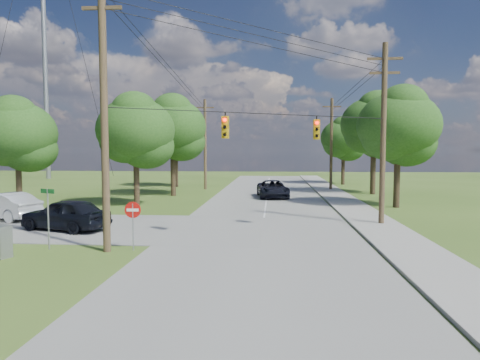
# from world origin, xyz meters

# --- Properties ---
(ground) EXTENTS (140.00, 140.00, 0.00)m
(ground) POSITION_xyz_m (0.00, 0.00, 0.00)
(ground) COLOR #3B571D
(ground) RESTS_ON ground
(main_road) EXTENTS (10.00, 100.00, 0.03)m
(main_road) POSITION_xyz_m (2.00, 5.00, 0.01)
(main_road) COLOR gray
(main_road) RESTS_ON ground
(sidewalk_east) EXTENTS (2.60, 100.00, 0.12)m
(sidewalk_east) POSITION_xyz_m (8.70, 5.00, 0.06)
(sidewalk_east) COLOR gray
(sidewalk_east) RESTS_ON ground
(pole_sw) EXTENTS (2.00, 0.32, 12.00)m
(pole_sw) POSITION_xyz_m (-4.60, 0.40, 6.23)
(pole_sw) COLOR brown
(pole_sw) RESTS_ON ground
(pole_ne) EXTENTS (2.00, 0.32, 10.50)m
(pole_ne) POSITION_xyz_m (8.90, 8.00, 5.47)
(pole_ne) COLOR brown
(pole_ne) RESTS_ON ground
(pole_north_e) EXTENTS (2.00, 0.32, 10.00)m
(pole_north_e) POSITION_xyz_m (8.90, 30.00, 5.13)
(pole_north_e) COLOR brown
(pole_north_e) RESTS_ON ground
(pole_north_w) EXTENTS (2.00, 0.32, 10.00)m
(pole_north_w) POSITION_xyz_m (-5.00, 30.00, 5.13)
(pole_north_w) COLOR brown
(pole_north_w) RESTS_ON ground
(power_lines) EXTENTS (13.93, 29.62, 4.93)m
(power_lines) POSITION_xyz_m (1.50, 11.54, 9.15)
(power_lines) COLOR black
(power_lines) RESTS_ON ground
(traffic_signals) EXTENTS (4.91, 3.27, 1.05)m
(traffic_signals) POSITION_xyz_m (2.55, 4.43, 5.50)
(traffic_signals) COLOR #C4970B
(traffic_signals) RESTS_ON ground
(radio_mast) EXTENTS (0.70, 0.70, 45.00)m
(radio_mast) POSITION_xyz_m (-32.00, 46.00, 22.50)
(radio_mast) COLOR gray
(radio_mast) RESTS_ON ground
(tree_w_near) EXTENTS (6.00, 6.00, 8.40)m
(tree_w_near) POSITION_xyz_m (-8.00, 15.00, 5.92)
(tree_w_near) COLOR #423321
(tree_w_near) RESTS_ON ground
(tree_w_mid) EXTENTS (6.40, 6.40, 9.22)m
(tree_w_mid) POSITION_xyz_m (-7.00, 23.00, 6.58)
(tree_w_mid) COLOR #423321
(tree_w_mid) RESTS_ON ground
(tree_w_far) EXTENTS (6.00, 6.00, 8.73)m
(tree_w_far) POSITION_xyz_m (-9.00, 33.00, 6.25)
(tree_w_far) COLOR #423321
(tree_w_far) RESTS_ON ground
(tree_e_near) EXTENTS (6.20, 6.20, 8.81)m
(tree_e_near) POSITION_xyz_m (12.00, 16.00, 6.25)
(tree_e_near) COLOR #423321
(tree_e_near) RESTS_ON ground
(tree_e_mid) EXTENTS (6.60, 6.60, 9.64)m
(tree_e_mid) POSITION_xyz_m (12.50, 26.00, 6.91)
(tree_e_mid) COLOR #423321
(tree_e_mid) RESTS_ON ground
(tree_e_far) EXTENTS (5.80, 5.80, 8.32)m
(tree_e_far) POSITION_xyz_m (11.50, 38.00, 5.92)
(tree_e_far) COLOR #423321
(tree_e_far) RESTS_ON ground
(tree_cross_n) EXTENTS (5.60, 5.60, 7.91)m
(tree_cross_n) POSITION_xyz_m (-16.00, 12.50, 5.59)
(tree_cross_n) COLOR #423321
(tree_cross_n) RESTS_ON ground
(car_cross_dark) EXTENTS (5.42, 3.41, 1.72)m
(car_cross_dark) POSITION_xyz_m (-8.74, 4.98, 0.89)
(car_cross_dark) COLOR black
(car_cross_dark) RESTS_ON cross_road
(car_cross_silver) EXTENTS (5.45, 3.44, 1.69)m
(car_cross_silver) POSITION_xyz_m (-14.36, 8.11, 0.88)
(car_cross_silver) COLOR silver
(car_cross_silver) RESTS_ON cross_road
(car_main_north) EXTENTS (3.22, 5.90, 1.57)m
(car_main_north) POSITION_xyz_m (2.55, 22.02, 0.81)
(car_main_north) COLOR black
(car_main_north) RESTS_ON main_road
(control_cabinet) EXTENTS (0.88, 0.77, 1.32)m
(control_cabinet) POSITION_xyz_m (-8.49, -0.96, 0.66)
(control_cabinet) COLOR gray
(control_cabinet) RESTS_ON ground
(do_not_enter_sign) EXTENTS (0.72, 0.08, 2.15)m
(do_not_enter_sign) POSITION_xyz_m (-3.52, 0.65, 1.58)
(do_not_enter_sign) COLOR gray
(do_not_enter_sign) RESTS_ON ground
(street_name_sign) EXTENTS (0.77, 0.32, 2.70)m
(street_name_sign) POSITION_xyz_m (-7.30, 0.57, 1.72)
(street_name_sign) COLOR gray
(street_name_sign) RESTS_ON ground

